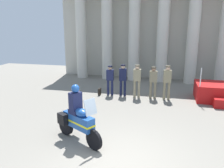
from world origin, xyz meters
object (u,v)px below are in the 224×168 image
(officer_in_row_1, at_px, (123,78))
(officer_in_row_3, at_px, (153,80))
(officer_in_row_2, at_px, (137,79))
(motorcycle_with_rider, at_px, (77,118))
(officer_in_row_0, at_px, (110,78))
(briefcase_on_ground, at_px, (100,92))
(officer_in_row_4, at_px, (167,80))

(officer_in_row_1, relative_size, officer_in_row_3, 1.02)
(officer_in_row_2, distance_m, motorcycle_with_rider, 5.20)
(officer_in_row_0, distance_m, briefcase_on_ground, 0.96)
(officer_in_row_0, relative_size, officer_in_row_2, 0.93)
(officer_in_row_2, xyz_separation_m, motorcycle_with_rider, (-1.27, -5.04, -0.22))
(officer_in_row_3, xyz_separation_m, motorcycle_with_rider, (-2.09, -5.10, -0.18))
(officer_in_row_1, xyz_separation_m, briefcase_on_ground, (-1.25, -0.14, -0.81))
(officer_in_row_3, bearing_deg, officer_in_row_1, -7.62)
(officer_in_row_3, relative_size, motorcycle_with_rider, 0.87)
(officer_in_row_1, bearing_deg, motorcycle_with_rider, 79.81)
(officer_in_row_0, relative_size, officer_in_row_3, 0.97)
(officer_in_row_4, bearing_deg, officer_in_row_1, -8.03)
(officer_in_row_4, relative_size, motorcycle_with_rider, 0.91)
(officer_in_row_2, height_order, officer_in_row_4, officer_in_row_4)
(motorcycle_with_rider, xyz_separation_m, briefcase_on_ground, (-0.74, 5.05, -0.61))
(officer_in_row_0, relative_size, briefcase_on_ground, 4.45)
(officer_in_row_0, xyz_separation_m, officer_in_row_2, (1.45, -0.12, 0.07))
(motorcycle_with_rider, distance_m, briefcase_on_ground, 5.14)
(officer_in_row_4, distance_m, motorcycle_with_rider, 5.77)
(officer_in_row_2, height_order, briefcase_on_ground, officer_in_row_2)
(officer_in_row_4, bearing_deg, officer_in_row_0, -6.69)
(officer_in_row_0, relative_size, motorcycle_with_rider, 0.84)
(officer_in_row_0, distance_m, motorcycle_with_rider, 5.16)
(officer_in_row_0, xyz_separation_m, briefcase_on_ground, (-0.56, -0.11, -0.76))
(officer_in_row_3, xyz_separation_m, officer_in_row_4, (0.69, -0.05, 0.05))
(briefcase_on_ground, bearing_deg, motorcycle_with_rider, -81.64)
(officer_in_row_1, relative_size, officer_in_row_2, 0.98)
(officer_in_row_3, height_order, motorcycle_with_rider, motorcycle_with_rider)
(officer_in_row_3, distance_m, officer_in_row_4, 0.69)
(briefcase_on_ground, bearing_deg, officer_in_row_0, 10.82)
(motorcycle_with_rider, height_order, briefcase_on_ground, motorcycle_with_rider)
(briefcase_on_ground, bearing_deg, officer_in_row_4, -0.02)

